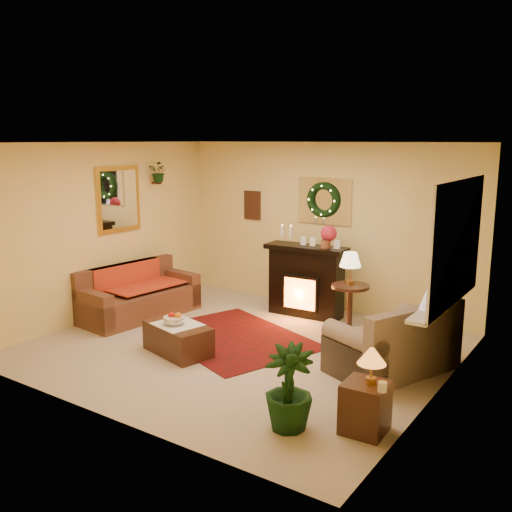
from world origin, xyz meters
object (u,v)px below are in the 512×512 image
Objects in this scene: sofa at (139,289)px; coffee_table at (178,337)px; loveseat at (392,335)px; end_table_square at (365,404)px; fireplace at (306,280)px; side_table_round at (350,310)px.

coffee_table is (1.50, -0.81, -0.22)m from sofa.
loveseat is 1.56m from end_table_square.
fireplace reaches higher than side_table_round.
sofa is at bearing 162.61° from end_table_square.
end_table_square is (4.24, -1.33, -0.16)m from sofa.
fireplace is at bearing 168.07° from loveseat.
end_table_square is (2.18, -2.80, -0.28)m from fireplace.
side_table_round is 2.42m from coffee_table.
side_table_round is (0.88, -0.34, -0.23)m from fireplace.
end_table_square is 2.79m from coffee_table.
fireplace reaches higher than coffee_table.
fireplace is at bearing 158.93° from side_table_round.
coffee_table is (-2.74, 0.52, -0.06)m from end_table_square.
loveseat reaches higher than end_table_square.
sofa is at bearing -158.89° from side_table_round.
side_table_round is at bearing 117.91° from end_table_square.
fireplace reaches higher than end_table_square.
sofa is at bearing -147.63° from fireplace.
end_table_square is at bearing -55.06° from loveseat.
fireplace is 2.32× the size of end_table_square.
loveseat is at bearing 9.04° from sofa.
end_table_square reaches higher than coffee_table.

